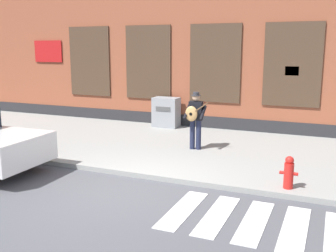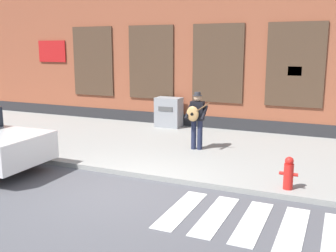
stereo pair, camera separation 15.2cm
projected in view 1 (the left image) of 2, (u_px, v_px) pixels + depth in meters
The scene contains 7 objects.
ground_plane at pixel (123, 192), 8.38m from camera, with size 160.00×160.00×0.00m, color #4C4C51.
sidewalk at pixel (186, 148), 11.84m from camera, with size 28.00×5.80×0.12m.
building_backdrop at pixel (230, 38), 15.60m from camera, with size 28.00×4.06×6.81m.
crosswalk at pixel (316, 232), 6.57m from camera, with size 5.20×1.90×0.01m.
busker at pixel (195, 117), 11.26m from camera, with size 0.72×0.54×1.67m.
utility_box at pixel (166, 112), 14.59m from camera, with size 0.94×0.61×1.10m.
fire_hydrant at pixel (289, 173), 8.22m from camera, with size 0.38×0.20×0.70m.
Camera 1 is at (4.00, -6.92, 3.04)m, focal length 42.00 mm.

